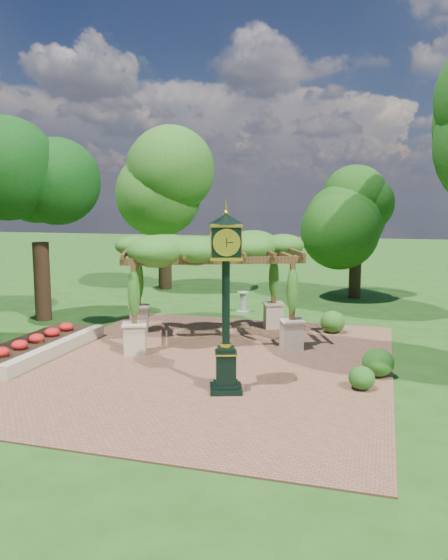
# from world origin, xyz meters

# --- Properties ---
(ground) EXTENTS (120.00, 120.00, 0.00)m
(ground) POSITION_xyz_m (0.00, 0.00, 0.00)
(ground) COLOR #1E4714
(ground) RESTS_ON ground
(brick_plaza) EXTENTS (10.00, 12.00, 0.04)m
(brick_plaza) POSITION_xyz_m (0.00, 1.00, 0.02)
(brick_plaza) COLOR brown
(brick_plaza) RESTS_ON ground
(border_wall) EXTENTS (0.35, 5.00, 0.40)m
(border_wall) POSITION_xyz_m (-4.60, 0.50, 0.20)
(border_wall) COLOR #C6B793
(border_wall) RESTS_ON ground
(flower_bed) EXTENTS (1.50, 5.00, 0.36)m
(flower_bed) POSITION_xyz_m (-5.50, 0.50, 0.18)
(flower_bed) COLOR red
(flower_bed) RESTS_ON ground
(pedestal_clock) EXTENTS (1.08, 1.08, 4.33)m
(pedestal_clock) POSITION_xyz_m (1.12, -1.15, 2.59)
(pedestal_clock) COLOR black
(pedestal_clock) RESTS_ON brick_plaza
(pergola) EXTENTS (6.48, 5.34, 3.51)m
(pergola) POSITION_xyz_m (-0.78, 3.56, 2.88)
(pergola) COLOR beige
(pergola) RESTS_ON brick_plaza
(sundial) EXTENTS (0.54, 0.54, 0.88)m
(sundial) POSITION_xyz_m (-0.90, 8.34, 0.39)
(sundial) COLOR #9A9A92
(sundial) RESTS_ON ground
(shrub_front) EXTENTS (0.81, 0.81, 0.57)m
(shrub_front) POSITION_xyz_m (4.25, -0.10, 0.33)
(shrub_front) COLOR #215418
(shrub_front) RESTS_ON brick_plaza
(shrub_mid) EXTENTS (0.96, 0.96, 0.74)m
(shrub_mid) POSITION_xyz_m (4.61, 1.06, 0.41)
(shrub_mid) COLOR #245919
(shrub_mid) RESTS_ON brick_plaza
(shrub_back) EXTENTS (1.05, 1.05, 0.77)m
(shrub_back) POSITION_xyz_m (3.02, 5.66, 0.42)
(shrub_back) COLOR #295919
(shrub_back) RESTS_ON brick_plaza
(tree_west_near) EXTENTS (3.47, 3.47, 7.84)m
(tree_west_near) POSITION_xyz_m (-8.01, 4.77, 5.36)
(tree_west_near) COLOR #382216
(tree_west_near) RESTS_ON ground
(tree_west_far) EXTENTS (3.94, 3.94, 8.28)m
(tree_west_far) POSITION_xyz_m (-6.50, 13.44, 5.66)
(tree_west_far) COLOR black
(tree_west_far) RESTS_ON ground
(tree_north) EXTENTS (3.33, 3.33, 5.80)m
(tree_north) POSITION_xyz_m (3.35, 13.35, 3.97)
(tree_north) COLOR #342515
(tree_north) RESTS_ON ground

